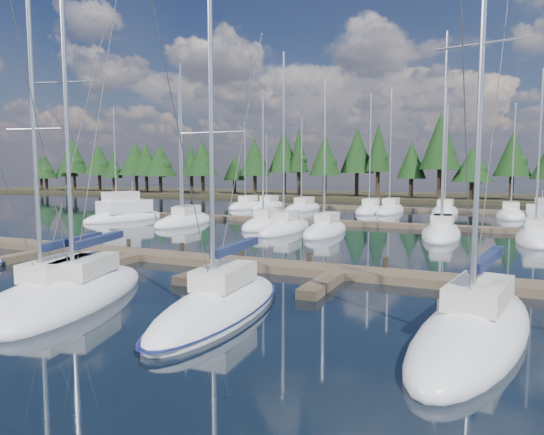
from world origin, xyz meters
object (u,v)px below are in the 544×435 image
at_px(front_sailboat_4, 220,307).
at_px(front_sailboat_3, 51,297).
at_px(front_sailboat_2, 81,294).
at_px(front_sailboat_5, 475,330).
at_px(motor_yacht_left, 125,215).
at_px(main_dock, 227,265).

bearing_deg(front_sailboat_4, front_sailboat_3, -167.64).
xyz_separation_m(front_sailboat_2, front_sailboat_4, (5.89, 0.69, -0.03)).
distance_m(front_sailboat_2, front_sailboat_4, 5.93).
distance_m(front_sailboat_5, motor_yacht_left, 42.38).
bearing_deg(front_sailboat_5, motor_yacht_left, 144.90).
xyz_separation_m(front_sailboat_2, motor_yacht_left, (-20.36, 26.09, 0.24)).
bearing_deg(main_dock, front_sailboat_5, -27.59).
relative_size(front_sailboat_3, motor_yacht_left, 1.17).
bearing_deg(main_dock, front_sailboat_4, -62.64).
height_order(main_dock, front_sailboat_5, front_sailboat_5).
relative_size(main_dock, front_sailboat_3, 3.64).
xyz_separation_m(front_sailboat_2, front_sailboat_5, (14.31, 1.72, -0.01)).
relative_size(front_sailboat_2, front_sailboat_4, 1.31).
bearing_deg(front_sailboat_2, main_dock, 75.86).
distance_m(front_sailboat_3, motor_yacht_left, 33.24).
bearing_deg(front_sailboat_4, motor_yacht_left, 135.96).
bearing_deg(motor_yacht_left, front_sailboat_4, -44.04).
bearing_deg(front_sailboat_4, front_sailboat_5, 6.95).
relative_size(main_dock, front_sailboat_2, 2.88).
bearing_deg(main_dock, front_sailboat_3, -107.57).
xyz_separation_m(front_sailboat_3, front_sailboat_4, (6.66, 1.46, -0.01)).
bearing_deg(front_sailboat_3, motor_yacht_left, 126.12).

